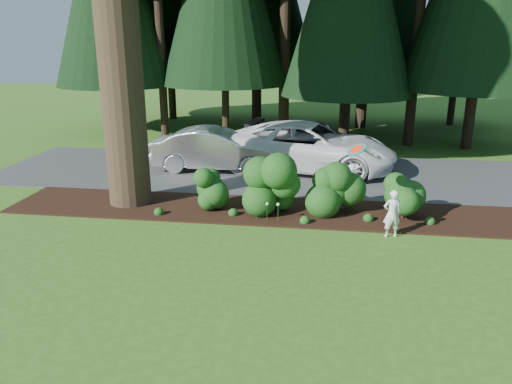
{
  "coord_description": "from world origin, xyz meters",
  "views": [
    {
      "loc": [
        1.21,
        -10.33,
        4.88
      ],
      "look_at": [
        -0.4,
        0.96,
        1.3
      ],
      "focal_mm": 35.0,
      "sensor_mm": 36.0,
      "label": 1
    }
  ],
  "objects": [
    {
      "name": "ground",
      "position": [
        0.0,
        0.0,
        0.0
      ],
      "size": [
        80.0,
        80.0,
        0.0
      ],
      "primitive_type": "plane",
      "color": "#33601B",
      "rests_on": "ground"
    },
    {
      "name": "mulch_bed",
      "position": [
        0.0,
        3.25,
        0.03
      ],
      "size": [
        16.0,
        2.5,
        0.05
      ],
      "primitive_type": "cube",
      "color": "black",
      "rests_on": "ground"
    },
    {
      "name": "driveway",
      "position": [
        0.0,
        7.5,
        0.01
      ],
      "size": [
        22.0,
        6.0,
        0.03
      ],
      "primitive_type": "cube",
      "color": "#38383A",
      "rests_on": "ground"
    },
    {
      "name": "shrub_row",
      "position": [
        0.77,
        3.14,
        0.81
      ],
      "size": [
        6.53,
        1.6,
        1.61
      ],
      "color": "#174114",
      "rests_on": "ground"
    },
    {
      "name": "lily_cluster",
      "position": [
        -0.3,
        2.4,
        0.5
      ],
      "size": [
        0.69,
        0.09,
        0.57
      ],
      "color": "#174114",
      "rests_on": "ground"
    },
    {
      "name": "car_silver_wagon",
      "position": [
        -2.84,
        7.56,
        0.82
      ],
      "size": [
        4.82,
        1.8,
        1.57
      ],
      "primitive_type": "imported",
      "rotation": [
        0.0,
        0.0,
        1.6
      ],
      "color": "silver",
      "rests_on": "driveway"
    },
    {
      "name": "car_white_suv",
      "position": [
        0.57,
        8.02,
        0.93
      ],
      "size": [
        6.86,
        4.0,
        1.79
      ],
      "primitive_type": "imported",
      "rotation": [
        0.0,
        0.0,
        1.41
      ],
      "color": "white",
      "rests_on": "driveway"
    },
    {
      "name": "car_dark_suv",
      "position": [
        0.67,
        9.8,
        0.8
      ],
      "size": [
        5.6,
        2.97,
        1.54
      ],
      "primitive_type": "imported",
      "rotation": [
        0.0,
        0.0,
        1.41
      ],
      "color": "black",
      "rests_on": "driveway"
    },
    {
      "name": "child",
      "position": [
        2.93,
        1.8,
        0.62
      ],
      "size": [
        0.5,
        0.39,
        1.24
      ],
      "primitive_type": "imported",
      "rotation": [
        0.0,
        0.0,
        3.36
      ],
      "color": "white",
      "rests_on": "ground"
    },
    {
      "name": "frisbee",
      "position": [
        1.95,
        1.65,
        2.26
      ],
      "size": [
        0.51,
        0.47,
        0.37
      ],
      "color": "#177E80",
      "rests_on": "ground"
    }
  ]
}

